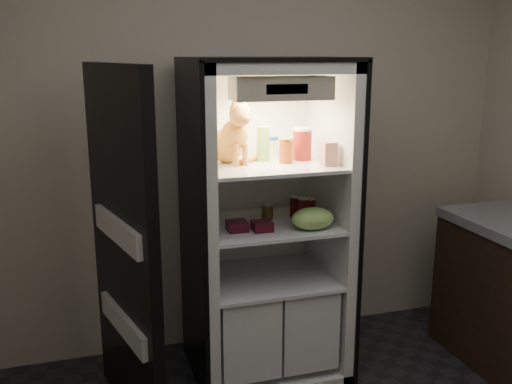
% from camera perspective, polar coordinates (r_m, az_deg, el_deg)
% --- Properties ---
extents(room_shell, '(3.60, 3.60, 3.60)m').
position_cam_1_polar(room_shell, '(1.97, 13.48, 5.34)').
color(room_shell, white).
rests_on(room_shell, floor).
extents(refrigerator, '(0.90, 0.72, 1.88)m').
position_cam_1_polar(refrigerator, '(3.40, 0.83, -5.20)').
color(refrigerator, white).
rests_on(refrigerator, floor).
extents(fridge_door, '(0.27, 0.86, 1.85)m').
position_cam_1_polar(fridge_door, '(2.97, -13.09, -5.89)').
color(fridge_door, black).
rests_on(fridge_door, floor).
extents(tabby_cat, '(0.34, 0.36, 0.37)m').
position_cam_1_polar(tabby_cat, '(3.20, -2.52, 5.33)').
color(tabby_cat, orange).
rests_on(tabby_cat, refrigerator).
extents(parmesan_shaker, '(0.08, 0.08, 0.20)m').
position_cam_1_polar(parmesan_shaker, '(3.28, 0.71, 4.85)').
color(parmesan_shaker, green).
rests_on(parmesan_shaker, refrigerator).
extents(mayo_tub, '(0.09, 0.09, 0.12)m').
position_cam_1_polar(mayo_tub, '(3.40, 1.49, 4.53)').
color(mayo_tub, white).
rests_on(mayo_tub, refrigerator).
extents(salsa_jar, '(0.08, 0.08, 0.14)m').
position_cam_1_polar(salsa_jar, '(3.22, 3.01, 4.13)').
color(salsa_jar, maroon).
rests_on(salsa_jar, refrigerator).
extents(pepper_jar, '(0.11, 0.11, 0.19)m').
position_cam_1_polar(pepper_jar, '(3.31, 4.65, 4.82)').
color(pepper_jar, '#A42C15').
rests_on(pepper_jar, refrigerator).
extents(cream_carton, '(0.08, 0.08, 0.13)m').
position_cam_1_polar(cream_carton, '(3.17, 7.28, 3.81)').
color(cream_carton, silver).
rests_on(cream_carton, refrigerator).
extents(soda_can_a, '(0.07, 0.07, 0.12)m').
position_cam_1_polar(soda_can_a, '(3.41, 3.95, -1.46)').
color(soda_can_a, black).
rests_on(soda_can_a, refrigerator).
extents(soda_can_b, '(0.06, 0.06, 0.11)m').
position_cam_1_polar(soda_can_b, '(3.42, 5.47, -1.58)').
color(soda_can_b, black).
rests_on(soda_can_b, refrigerator).
extents(soda_can_c, '(0.07, 0.07, 0.14)m').
position_cam_1_polar(soda_can_c, '(3.33, 4.73, -1.76)').
color(soda_can_c, black).
rests_on(soda_can_c, refrigerator).
extents(condiment_jar, '(0.07, 0.07, 0.10)m').
position_cam_1_polar(condiment_jar, '(3.36, 1.17, -1.93)').
color(condiment_jar, brown).
rests_on(condiment_jar, refrigerator).
extents(grape_bag, '(0.24, 0.18, 0.12)m').
position_cam_1_polar(grape_bag, '(3.18, 5.69, -2.65)').
color(grape_bag, '#82C059').
rests_on(grape_bag, refrigerator).
extents(berry_box_left, '(0.11, 0.11, 0.05)m').
position_cam_1_polar(berry_box_left, '(3.15, -1.90, -3.41)').
color(berry_box_left, '#540E1F').
rests_on(berry_box_left, refrigerator).
extents(berry_box_right, '(0.11, 0.11, 0.05)m').
position_cam_1_polar(berry_box_right, '(3.15, 0.60, -3.42)').
color(berry_box_right, '#540E1F').
rests_on(berry_box_right, refrigerator).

